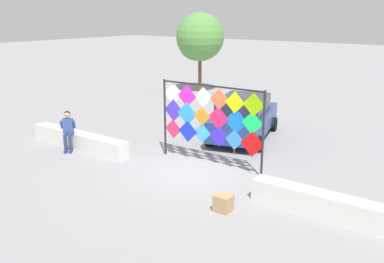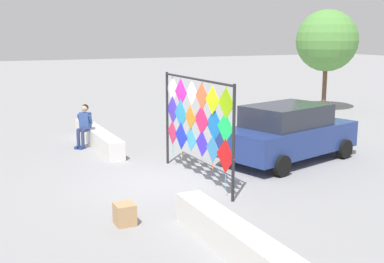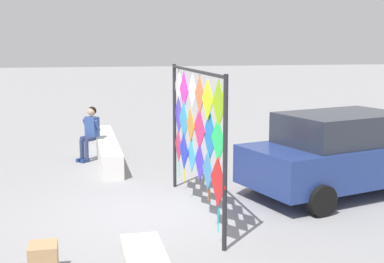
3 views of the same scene
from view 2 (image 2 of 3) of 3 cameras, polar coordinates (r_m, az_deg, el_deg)
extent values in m
plane|color=gray|center=(12.49, -2.67, -5.82)|extent=(120.00, 120.00, 0.00)
cube|color=silver|center=(16.64, -10.83, -0.70)|extent=(4.59, 0.49, 0.56)
cube|color=silver|center=(8.16, 6.39, -13.34)|extent=(4.59, 0.49, 0.56)
cylinder|color=#232328|center=(13.96, -2.87, 1.51)|extent=(0.07, 0.07, 2.61)
cylinder|color=#232328|center=(10.78, 4.81, -1.44)|extent=(0.07, 0.07, 2.61)
cylinder|color=#232328|center=(12.16, 0.48, 6.04)|extent=(3.64, 0.13, 0.06)
cube|color=#DA2A57|center=(13.72, -2.25, -0.12)|extent=(0.66, 0.03, 0.66)
cylinder|color=#16E5B1|center=(13.83, -2.20, -2.13)|extent=(0.02, 0.02, 0.33)
cube|color=#182CE5|center=(13.16, -1.26, -0.52)|extent=(0.73, 0.03, 0.73)
cylinder|color=yellow|center=(13.28, -1.21, -2.60)|extent=(0.02, 0.02, 0.26)
cube|color=#3AAAF8|center=(12.68, -0.13, -0.85)|extent=(0.65, 0.02, 0.65)
cube|color=#3B25F0|center=(12.13, 1.17, -1.42)|extent=(0.66, 0.02, 0.66)
cube|color=#3289CF|center=(11.64, 2.39, -2.04)|extent=(0.64, 0.02, 0.64)
cylinder|color=orange|center=(11.74, 2.42, -4.01)|extent=(0.02, 0.02, 0.19)
cube|color=red|center=(11.12, 3.86, -2.84)|extent=(0.79, 0.03, 0.79)
cylinder|color=#16E5E5|center=(11.29, 3.87, -5.79)|extent=(0.02, 0.02, 0.41)
cube|color=#462ED4|center=(13.59, -2.23, 2.52)|extent=(0.76, 0.03, 0.76)
cube|color=#2693D1|center=(13.08, -1.30, 2.02)|extent=(0.78, 0.03, 0.78)
cube|color=orange|center=(12.56, -0.19, 1.64)|extent=(0.62, 0.02, 0.62)
cube|color=#E61D59|center=(12.05, 1.09, 1.30)|extent=(0.75, 0.03, 0.75)
cube|color=blue|center=(11.51, 2.58, 0.74)|extent=(0.78, 0.03, 0.78)
cylinder|color=orange|center=(11.63, 2.60, -1.94)|extent=(0.02, 0.02, 0.32)
cube|color=#16E85F|center=(11.02, 3.85, 0.42)|extent=(0.71, 0.03, 0.71)
cylinder|color=#E5169E|center=(11.12, 3.87, -1.98)|extent=(0.02, 0.02, 0.25)
cube|color=white|center=(13.54, -2.24, 4.89)|extent=(0.74, 0.03, 0.74)
cylinder|color=#16E573|center=(13.61, -2.19, 2.64)|extent=(0.02, 0.02, 0.34)
cube|color=#CE1EA6|center=(13.01, -1.30, 4.56)|extent=(0.72, 0.03, 0.72)
cube|color=white|center=(12.46, -0.03, 4.43)|extent=(0.63, 0.02, 0.63)
cube|color=#D25930|center=(11.93, 1.15, 4.10)|extent=(0.68, 0.03, 0.68)
cylinder|color=#16B1E5|center=(12.01, 1.18, 1.83)|extent=(0.02, 0.02, 0.28)
cube|color=#C3E40D|center=(11.44, 2.37, 3.61)|extent=(0.67, 0.03, 0.67)
cube|color=#8CCD08|center=(10.91, 3.95, 3.28)|extent=(0.70, 0.03, 0.70)
cylinder|color=#5A16E5|center=(10.99, 3.96, 0.80)|extent=(0.02, 0.02, 0.26)
cylinder|color=navy|center=(16.41, -12.95, -0.95)|extent=(0.11, 0.11, 0.56)
cylinder|color=navy|center=(16.47, -12.69, 0.21)|extent=(0.30, 0.31, 0.13)
cube|color=navy|center=(16.41, -13.04, -1.79)|extent=(0.24, 0.24, 0.09)
cylinder|color=navy|center=(16.32, -12.46, -1.00)|extent=(0.11, 0.11, 0.56)
cylinder|color=navy|center=(16.38, -12.20, 0.16)|extent=(0.30, 0.31, 0.13)
cube|color=navy|center=(16.32, -12.55, -1.84)|extent=(0.24, 0.24, 0.09)
cube|color=#334C8C|center=(16.50, -12.19, 1.27)|extent=(0.40, 0.39, 0.52)
sphere|color=tan|center=(16.44, -12.25, 2.64)|extent=(0.22, 0.22, 0.22)
sphere|color=black|center=(16.45, -12.21, 2.70)|extent=(0.22, 0.22, 0.22)
cylinder|color=#334C8C|center=(16.60, -12.87, 1.47)|extent=(0.18, 0.18, 0.31)
cylinder|color=#334C8C|center=(16.35, -11.60, 1.38)|extent=(0.18, 0.18, 0.31)
cube|color=navy|center=(14.66, 11.12, -0.76)|extent=(2.93, 4.62, 0.77)
cube|color=#282D38|center=(14.42, 10.84, 1.83)|extent=(2.21, 2.75, 0.61)
cylinder|color=black|center=(16.42, 11.71, -0.87)|extent=(0.37, 0.61, 0.57)
cylinder|color=black|center=(15.40, 17.11, -1.93)|extent=(0.37, 0.61, 0.57)
cylinder|color=black|center=(14.27, 4.53, -2.49)|extent=(0.37, 0.61, 0.57)
cylinder|color=black|center=(13.09, 10.25, -3.90)|extent=(0.37, 0.61, 0.57)
cube|color=tan|center=(9.85, -7.76, -9.40)|extent=(0.41, 0.38, 0.42)
cylinder|color=brown|center=(24.61, 15.01, 5.19)|extent=(0.21, 0.21, 2.46)
sphere|color=#569342|center=(24.49, 15.27, 10.07)|extent=(2.89, 2.89, 2.89)
sphere|color=#569342|center=(25.04, 16.35, 10.31)|extent=(1.58, 1.58, 1.58)
sphere|color=#569342|center=(25.07, 14.84, 9.13)|extent=(2.03, 2.03, 2.03)
sphere|color=#569342|center=(24.80, 15.27, 10.94)|extent=(1.90, 1.90, 1.90)
camera|label=1|loc=(6.75, -81.59, 10.76)|focal=39.37mm
camera|label=3|loc=(3.73, 33.88, -0.23)|focal=49.85mm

